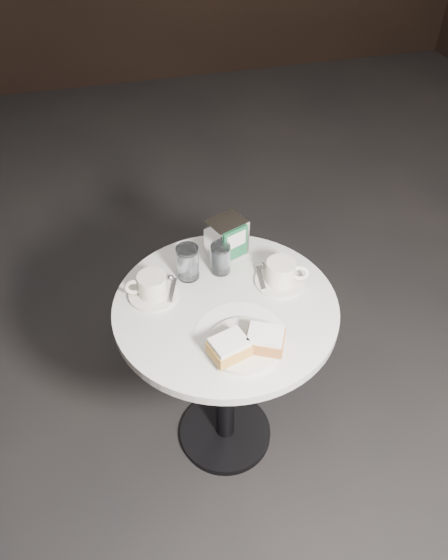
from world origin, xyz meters
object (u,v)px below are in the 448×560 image
Objects in this scene: cafe_table at (226,346)px; coffee_cup_left at (152,287)px; water_glass_left at (188,263)px; water_glass_right at (220,259)px; coffee_cup_right at (281,274)px; napkin_dispenser at (227,238)px; beignet_plate at (246,344)px.

coffee_cup_left reaches higher than cafe_table.
water_glass_left reaches higher than water_glass_right.
coffee_cup_left is at bearing 155.58° from cafe_table.
water_glass_left is at bearing 179.68° from water_glass_right.
water_glass_right is at bearing -0.32° from water_glass_left.
coffee_cup_right is (0.20, 0.05, 0.23)m from cafe_table.
cafe_table is 0.31m from coffee_cup_right.
coffee_cup_right is 0.23m from napkin_dispenser.
coffee_cup_right is at bearing -31.26° from water_glass_right.
coffee_cup_right is (0.19, 0.24, 0.01)m from beignet_plate.
cafe_table is at bearing -19.84° from coffee_cup_left.
coffee_cup_left reaches higher than beignet_plate.
napkin_dispenser is at bearing 82.40° from beignet_plate.
coffee_cup_left is at bearing -175.30° from napkin_dispenser.
beignet_plate is 1.99× the size of water_glass_left.
cafe_table is 0.31m from water_glass_left.
cafe_table is at bearing -127.36° from napkin_dispenser.
beignet_plate is at bearing -92.44° from water_glass_right.
coffee_cup_left is at bearing -154.21° from water_glass_left.
coffee_cup_right is at bearing 14.75° from cafe_table.
napkin_dispenser is at bearing 61.29° from water_glass_right.
napkin_dispenser is at bearing 74.29° from cafe_table.
cafe_table is 6.36× the size of water_glass_left.
napkin_dispenser is at bearing 30.93° from coffee_cup_left.
coffee_cup_right is 0.30m from water_glass_left.
water_glass_left is (-0.09, 0.35, 0.03)m from beignet_plate.
water_glass_right is 0.72× the size of napkin_dispenser.
coffee_cup_right reaches higher than cafe_table.
beignet_plate is at bearing -106.17° from coffee_cup_right.
cafe_table is 0.29m from water_glass_right.
water_glass_right is at bearing 81.41° from cafe_table.
water_glass_right reaches higher than cafe_table.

